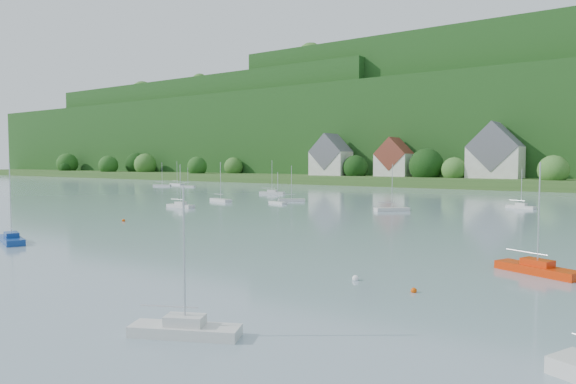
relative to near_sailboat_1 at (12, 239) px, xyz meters
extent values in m
cube|color=#305620|center=(7.60, 159.60, 1.06)|extent=(600.00, 60.00, 3.00)
cube|color=#133B12|center=(7.60, 234.60, 19.56)|extent=(620.00, 160.00, 40.00)
cube|color=#133B12|center=(-142.40, 219.60, 23.56)|extent=(200.00, 120.00, 52.00)
cube|color=#133B12|center=(17.60, 229.60, 27.56)|extent=(240.00, 130.00, 60.00)
sphere|color=#366726|center=(-154.62, 146.61, 6.19)|extent=(11.19, 11.19, 11.19)
sphere|color=#366726|center=(-100.48, 151.08, 5.35)|extent=(8.61, 8.61, 8.61)
sphere|color=#1E4414|center=(-112.16, 140.07, 5.49)|extent=(9.03, 9.03, 9.03)
sphere|color=#366726|center=(0.81, 143.48, 5.22)|extent=(8.19, 8.19, 8.19)
sphere|color=#366726|center=(-44.36, 145.67, 4.67)|extent=(6.49, 6.49, 6.49)
sphere|color=#1E4414|center=(-222.07, 146.63, 6.44)|extent=(11.94, 11.94, 11.94)
sphere|color=#366726|center=(30.59, 139.54, 5.39)|extent=(8.73, 8.73, 8.73)
sphere|color=black|center=(-36.27, 145.46, 5.59)|extent=(9.32, 9.32, 9.32)
sphere|color=black|center=(-162.85, 152.95, 5.64)|extent=(9.50, 9.50, 9.50)
sphere|color=black|center=(-167.02, 151.47, 6.43)|extent=(11.91, 11.91, 11.91)
sphere|color=#1E4414|center=(-174.42, 139.41, 5.78)|extent=(9.91, 9.91, 9.91)
sphere|color=black|center=(-219.49, 143.80, 4.56)|extent=(6.16, 6.16, 6.16)
sphere|color=black|center=(-9.40, 145.96, 6.43)|extent=(11.92, 11.92, 11.92)
sphere|color=#366726|center=(-112.11, 188.14, 51.40)|extent=(10.52, 10.52, 10.52)
sphere|color=#366726|center=(-215.42, 195.95, 51.96)|extent=(13.75, 13.75, 13.75)
sphere|color=#1E4414|center=(-76.67, 222.74, 51.36)|extent=(10.29, 10.29, 10.29)
sphere|color=black|center=(-182.76, 217.62, 51.36)|extent=(10.31, 10.31, 10.31)
sphere|color=black|center=(-167.59, 192.96, 50.98)|extent=(8.14, 8.14, 8.14)
sphere|color=#366726|center=(-169.97, 222.19, 50.81)|extent=(7.15, 7.15, 7.15)
sphere|color=black|center=(-236.08, 217.63, 51.60)|extent=(11.66, 11.66, 11.66)
sphere|color=black|center=(-60.56, 210.99, 50.81)|extent=(7.18, 7.18, 7.18)
sphere|color=#366726|center=(-150.38, 181.29, 51.11)|extent=(8.89, 8.89, 8.89)
sphere|color=#1E4414|center=(-226.92, 184.60, 50.92)|extent=(7.77, 7.77, 7.77)
sphere|color=black|center=(-185.71, 213.55, 51.30)|extent=(9.97, 9.97, 9.97)
sphere|color=#366726|center=(-32.33, 201.78, 58.99)|extent=(8.18, 8.18, 8.18)
sphere|color=#1E4414|center=(8.71, 239.25, 59.78)|extent=(12.73, 12.73, 12.73)
sphere|color=#366726|center=(-39.54, 233.90, 58.79)|extent=(7.07, 7.07, 7.07)
sphere|color=black|center=(4.13, 202.91, 58.99)|extent=(8.21, 8.21, 8.21)
sphere|color=#366726|center=(-15.22, 226.70, 59.70)|extent=(12.24, 12.24, 12.24)
sphere|color=#366726|center=(-87.90, 195.50, 59.94)|extent=(13.65, 13.65, 13.65)
sphere|color=#1E4414|center=(-32.38, 221.74, 41.66)|extent=(12.01, 12.01, 12.01)
sphere|color=black|center=(3.90, 231.81, 42.31)|extent=(15.72, 15.72, 15.72)
sphere|color=#1E4414|center=(18.48, 227.53, 41.40)|extent=(10.54, 10.54, 10.54)
sphere|color=#1E4414|center=(-185.70, 258.22, 40.99)|extent=(8.18, 8.18, 8.18)
sphere|color=black|center=(-168.31, 249.19, 41.09)|extent=(8.74, 8.74, 8.74)
sphere|color=black|center=(-184.17, 228.11, 42.25)|extent=(15.38, 15.38, 15.38)
cube|color=beige|center=(-47.40, 146.60, 7.06)|extent=(14.00, 10.00, 9.00)
cube|color=#5A5A61|center=(-47.40, 146.60, 11.56)|extent=(14.00, 10.40, 14.00)
cube|color=beige|center=(-22.40, 148.60, 6.56)|extent=(12.00, 9.00, 8.00)
cube|color=brown|center=(-22.40, 148.60, 10.56)|extent=(12.00, 9.36, 12.00)
cube|color=beige|center=(12.60, 147.60, 7.56)|extent=(16.00, 11.00, 10.00)
cube|color=#5A5A61|center=(12.60, 147.60, 12.56)|extent=(16.00, 11.44, 16.00)
cube|color=navy|center=(0.00, 0.00, -0.13)|extent=(6.40, 3.71, 0.62)
cube|color=navy|center=(0.00, 0.00, 0.42)|extent=(2.44, 1.87, 0.50)
cylinder|color=silver|center=(0.00, 0.00, 4.03)|extent=(0.10, 0.10, 7.72)
cylinder|color=silver|center=(-0.87, 0.31, 1.07)|extent=(3.23, 1.22, 0.08)
cube|color=silver|center=(36.30, -10.31, -0.17)|extent=(5.54, 3.70, 0.54)
cube|color=silver|center=(36.30, -10.31, 0.35)|extent=(2.17, 1.77, 0.50)
cylinder|color=silver|center=(36.30, -10.31, 3.48)|extent=(0.10, 0.10, 6.77)
cylinder|color=silver|center=(35.56, -10.66, 1.00)|extent=(2.72, 1.35, 0.08)
cube|color=red|center=(47.73, 15.01, -0.13)|extent=(6.45, 4.04, 0.63)
cube|color=red|center=(47.73, 15.01, 0.43)|extent=(2.50, 1.98, 0.50)
cylinder|color=silver|center=(47.73, 15.01, 4.10)|extent=(0.10, 0.10, 7.83)
cylinder|color=silver|center=(46.86, 15.37, 1.08)|extent=(3.21, 1.41, 0.08)
sphere|color=#D94804|center=(42.20, 4.28, -0.44)|extent=(0.40, 0.40, 0.40)
sphere|color=#D94804|center=(-6.51, 19.09, -0.44)|extent=(0.46, 0.46, 0.46)
sphere|color=white|center=(37.46, 5.20, -0.44)|extent=(0.48, 0.48, 0.48)
cube|color=silver|center=(18.25, 55.02, -0.15)|extent=(5.17, 5.55, 0.59)
cylinder|color=silver|center=(18.25, 55.02, 3.86)|extent=(0.10, 0.10, 7.42)
cylinder|color=silver|center=(17.66, 54.36, 1.05)|extent=(2.22, 2.50, 0.08)
cube|color=silver|center=(-25.51, 79.58, -0.12)|extent=(6.70, 3.62, 0.65)
cube|color=silver|center=(-25.51, 79.58, 0.45)|extent=(2.53, 1.87, 0.50)
cylinder|color=silver|center=(-25.51, 79.58, 4.23)|extent=(0.10, 0.10, 8.06)
cylinder|color=silver|center=(-26.44, 79.29, 1.10)|extent=(3.41, 1.12, 0.08)
cube|color=silver|center=(-70.03, 93.41, -0.21)|extent=(4.91, 2.78, 0.47)
cylinder|color=silver|center=(-70.03, 93.41, 2.99)|extent=(0.10, 0.10, 5.92)
cylinder|color=silver|center=(-70.70, 93.18, 0.93)|extent=(2.49, 0.91, 0.08)
cube|color=silver|center=(-6.58, 56.13, -0.21)|extent=(4.82, 2.69, 0.46)
cylinder|color=silver|center=(-6.58, 56.13, 2.93)|extent=(0.10, 0.10, 5.81)
cylinder|color=silver|center=(-7.24, 56.34, 0.92)|extent=(2.45, 0.87, 0.08)
cube|color=silver|center=(-7.94, 62.91, -0.16)|extent=(5.28, 4.79, 0.56)
cylinder|color=silver|center=(-7.94, 62.91, 3.60)|extent=(0.10, 0.10, 6.98)
cylinder|color=silver|center=(-8.58, 62.37, 1.01)|extent=(2.40, 2.04, 0.08)
cube|color=silver|center=(-80.38, 91.67, -0.15)|extent=(6.06, 4.05, 0.59)
cylinder|color=silver|center=(-80.38, 91.67, 3.85)|extent=(0.10, 0.10, 7.40)
cylinder|color=silver|center=(-81.18, 91.29, 1.05)|extent=(2.97, 1.48, 0.08)
cube|color=silver|center=(-19.76, 53.89, -0.14)|extent=(6.35, 3.32, 0.61)
cylinder|color=silver|center=(-19.76, 53.89, 3.99)|extent=(0.10, 0.10, 7.64)
cylinder|color=silver|center=(-20.64, 54.14, 1.07)|extent=(3.26, 1.00, 0.08)
cube|color=silver|center=(-16.18, 39.13, -0.15)|extent=(5.87, 1.71, 0.59)
cube|color=silver|center=(-16.18, 39.13, 0.39)|extent=(2.06, 1.17, 0.50)
cylinder|color=silver|center=(-16.18, 39.13, 3.80)|extent=(0.10, 0.10, 7.32)
cylinder|color=silver|center=(-17.06, 39.14, 1.04)|extent=(3.22, 0.12, 0.08)
cube|color=silver|center=(35.21, 72.87, -0.18)|extent=(5.38, 2.98, 0.52)
cube|color=silver|center=(35.21, 72.87, 0.32)|extent=(2.04, 1.53, 0.50)
cylinder|color=silver|center=(35.21, 72.87, 3.32)|extent=(0.10, 0.10, 6.48)
cylinder|color=silver|center=(34.47, 73.11, 0.97)|extent=(2.74, 0.96, 0.08)
cube|color=silver|center=(-81.87, 99.79, -0.13)|extent=(6.47, 2.43, 0.63)
cylinder|color=silver|center=(-81.87, 99.79, 4.14)|extent=(0.10, 0.10, 7.90)
cylinder|color=silver|center=(-82.81, 99.89, 1.09)|extent=(3.47, 0.45, 0.08)
camera|label=1|loc=(54.84, -28.05, 8.10)|focal=32.84mm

